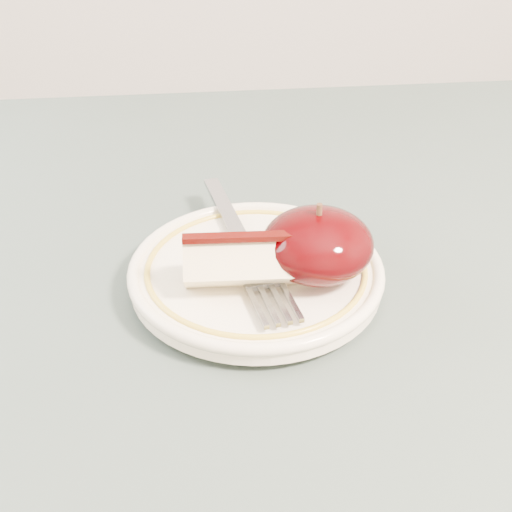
{
  "coord_description": "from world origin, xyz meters",
  "views": [
    {
      "loc": [
        -0.0,
        -0.36,
        1.06
      ],
      "look_at": [
        0.04,
        0.05,
        0.78
      ],
      "focal_mm": 50.0,
      "sensor_mm": 36.0,
      "label": 1
    }
  ],
  "objects": [
    {
      "name": "fork",
      "position": [
        0.04,
        0.07,
        0.77
      ],
      "size": [
        0.06,
        0.2,
        0.0
      ],
      "rotation": [
        0.0,
        0.0,
        1.75
      ],
      "color": "gray",
      "rests_on": "plate"
    },
    {
      "name": "apple_half",
      "position": [
        0.08,
        0.04,
        0.79
      ],
      "size": [
        0.08,
        0.07,
        0.06
      ],
      "color": "black",
      "rests_on": "plate"
    },
    {
      "name": "apple_wedge",
      "position": [
        0.04,
        0.03,
        0.79
      ],
      "size": [
        0.09,
        0.04,
        0.04
      ],
      "rotation": [
        0.0,
        0.0,
        -0.05
      ],
      "color": "beige",
      "rests_on": "plate"
    },
    {
      "name": "plate",
      "position": [
        0.04,
        0.05,
        0.76
      ],
      "size": [
        0.18,
        0.18,
        0.02
      ],
      "color": "#EEE3C8",
      "rests_on": "table"
    },
    {
      "name": "table",
      "position": [
        0.0,
        0.0,
        0.66
      ],
      "size": [
        0.9,
        0.9,
        0.75
      ],
      "color": "brown",
      "rests_on": "ground"
    }
  ]
}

